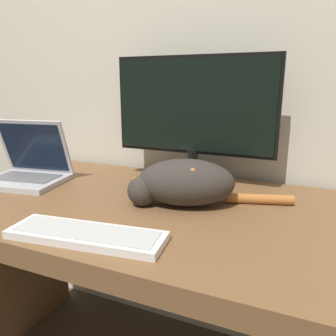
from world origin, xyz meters
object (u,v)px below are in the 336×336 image
(monitor, at_px, (193,117))
(cat, at_px, (184,182))
(laptop, at_px, (28,170))
(external_keyboard, at_px, (87,235))

(monitor, xyz_separation_m, cat, (0.06, -0.24, -0.18))
(monitor, height_order, cat, monitor)
(monitor, xyz_separation_m, laptop, (-0.59, -0.25, -0.21))
(cat, bearing_deg, laptop, 163.51)
(laptop, xyz_separation_m, cat, (0.65, 0.00, 0.03))
(monitor, bearing_deg, laptop, -157.38)
(external_keyboard, bearing_deg, laptop, 141.70)
(external_keyboard, bearing_deg, monitor, 75.25)
(external_keyboard, height_order, cat, cat)
(monitor, xyz_separation_m, external_keyboard, (-0.08, -0.56, -0.24))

